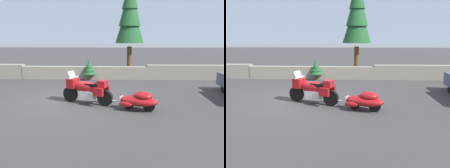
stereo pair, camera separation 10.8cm
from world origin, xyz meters
TOP-DOWN VIEW (x-y plane):
  - ground_plane at (0.00, 0.00)m, footprint 80.00×80.00m
  - stone_guard_wall at (-0.40, 5.13)m, footprint 24.00×0.61m
  - distant_ridgeline at (0.00, 95.15)m, footprint 240.00×80.00m
  - touring_motorcycle at (0.91, -0.37)m, footprint 2.20×1.24m
  - car_shaped_trailer at (3.01, -1.20)m, footprint 2.18×1.20m
  - pine_tree_tall at (2.92, 6.90)m, footprint 1.98×1.98m
  - pine_sapling_near at (0.34, 4.68)m, footprint 0.81×0.81m

SIDE VIEW (x-z plane):
  - ground_plane at x=0.00m, z-range 0.00..0.00m
  - car_shaped_trailer at x=3.01m, z-range 0.03..0.79m
  - stone_guard_wall at x=-0.40m, z-range -0.02..0.91m
  - touring_motorcycle at x=0.91m, z-range -0.04..1.29m
  - pine_sapling_near at x=0.34m, z-range 0.15..1.37m
  - pine_tree_tall at x=2.92m, z-range 0.87..7.74m
  - distant_ridgeline at x=0.00m, z-range 0.00..16.00m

